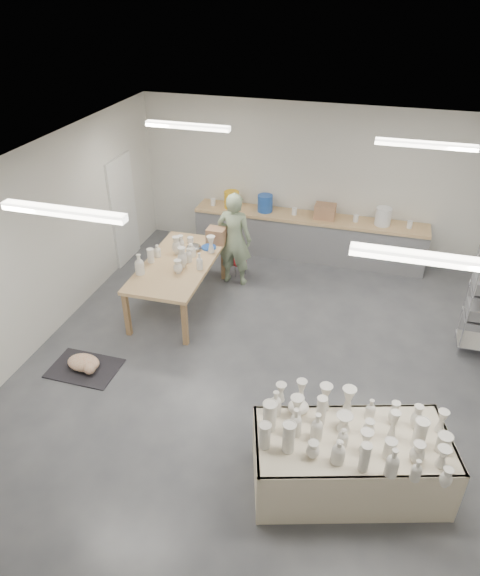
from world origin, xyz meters
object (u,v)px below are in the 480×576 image
(drying_table, at_px, (349,459))
(potter, at_px, (234,239))
(red_stool, at_px, (239,263))
(work_table, at_px, (182,260))

(drying_table, relative_size, potter, 1.31)
(potter, bearing_deg, red_stool, -86.91)
(drying_table, relative_size, work_table, 1.03)
(potter, relative_size, red_stool, 4.58)
(potter, distance_m, red_stool, 0.69)
(drying_table, height_order, potter, potter)
(drying_table, bearing_deg, red_stool, 103.76)
(work_table, bearing_deg, potter, 53.05)
(work_table, relative_size, red_stool, 5.82)
(drying_table, distance_m, potter, 4.73)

